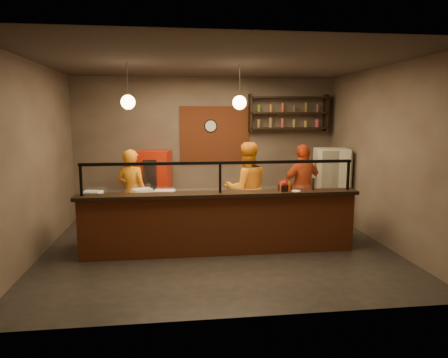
{
  "coord_description": "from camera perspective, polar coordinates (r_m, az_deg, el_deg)",
  "views": [
    {
      "loc": [
        -0.75,
        -6.77,
        2.3
      ],
      "look_at": [
        0.14,
        0.3,
        1.19
      ],
      "focal_mm": 32.0,
      "sensor_mm": 36.0,
      "label": 1
    }
  ],
  "objects": [
    {
      "name": "wall_clock",
      "position": [
        9.27,
        -1.93,
        7.57
      ],
      "size": [
        0.3,
        0.04,
        0.3
      ],
      "primitive_type": "cylinder",
      "rotation": [
        1.57,
        0.0,
        0.0
      ],
      "color": "black",
      "rests_on": "wall_back"
    },
    {
      "name": "fridge",
      "position": [
        8.94,
        14.94,
        -1.01
      ],
      "size": [
        0.8,
        0.76,
        1.64
      ],
      "primitive_type": "cube",
      "rotation": [
        0.0,
        0.0,
        -0.21
      ],
      "color": "beige",
      "rests_on": "floor"
    },
    {
      "name": "prep_tub_a",
      "position": [
        7.16,
        -11.6,
        -1.99
      ],
      "size": [
        0.39,
        0.36,
        0.16
      ],
      "primitive_type": "cube",
      "rotation": [
        0.0,
        0.0,
        0.39
      ],
      "color": "white",
      "rests_on": "worktop"
    },
    {
      "name": "service_counter",
      "position": [
        6.75,
        -0.55,
        -6.63
      ],
      "size": [
        4.6,
        0.25,
        1.0
      ],
      "primitive_type": "cube",
      "color": "brown",
      "rests_on": "floor"
    },
    {
      "name": "brick_patch",
      "position": [
        9.29,
        -1.32,
        6.34
      ],
      "size": [
        1.6,
        0.04,
        1.3
      ],
      "primitive_type": "cube",
      "color": "brown",
      "rests_on": "wall_back"
    },
    {
      "name": "wall_shelving",
      "position": [
        9.47,
        9.2,
        9.31
      ],
      "size": [
        1.84,
        0.28,
        0.85
      ],
      "color": "black",
      "rests_on": "wall_back"
    },
    {
      "name": "counter_ledge",
      "position": [
        6.63,
        -0.56,
        -2.22
      ],
      "size": [
        4.7,
        0.37,
        0.06
      ],
      "primitive_type": "cube",
      "color": "black",
      "rests_on": "service_counter"
    },
    {
      "name": "wall_front",
      "position": [
        4.39,
        2.75,
        -0.35
      ],
      "size": [
        6.0,
        0.0,
        6.0
      ],
      "primitive_type": "plane",
      "rotation": [
        -1.57,
        0.0,
        0.0
      ],
      "color": "#6D5E50",
      "rests_on": "floor"
    },
    {
      "name": "wall_right",
      "position": [
        7.77,
        21.75,
        3.02
      ],
      "size": [
        0.0,
        5.0,
        5.0
      ],
      "primitive_type": "plane",
      "rotation": [
        1.57,
        0.0,
        -1.57
      ],
      "color": "#6D5E50",
      "rests_on": "floor"
    },
    {
      "name": "pendant_right",
      "position": [
        7.07,
        2.23,
        10.86
      ],
      "size": [
        0.24,
        0.24,
        0.77
      ],
      "color": "black",
      "rests_on": "ceiling"
    },
    {
      "name": "rolling_pin",
      "position": [
        7.06,
        -13.26,
        -2.61
      ],
      "size": [
        0.34,
        0.1,
        0.06
      ],
      "primitive_type": "cylinder",
      "rotation": [
        0.0,
        1.57,
        0.14
      ],
      "color": "yellow",
      "rests_on": "worktop"
    },
    {
      "name": "prep_tub_b",
      "position": [
        7.2,
        -18.28,
        -2.24
      ],
      "size": [
        0.34,
        0.29,
        0.15
      ],
      "primitive_type": "cube",
      "rotation": [
        0.0,
        0.0,
        -0.2
      ],
      "color": "white",
      "rests_on": "worktop"
    },
    {
      "name": "cook_mid",
      "position": [
        7.85,
        3.23,
        -1.38
      ],
      "size": [
        0.96,
        0.79,
        1.82
      ],
      "primitive_type": "imported",
      "rotation": [
        0.0,
        0.0,
        3.26
      ],
      "color": "orange",
      "rests_on": "floor"
    },
    {
      "name": "worktop",
      "position": [
        7.15,
        -1.02,
        -2.68
      ],
      "size": [
        4.6,
        0.75,
        0.05
      ],
      "primitive_type": "cube",
      "color": "silver",
      "rests_on": "worktop_cabinet"
    },
    {
      "name": "pendant_left",
      "position": [
        7.01,
        -13.55,
        10.64
      ],
      "size": [
        0.24,
        0.24,
        0.77
      ],
      "color": "black",
      "rests_on": "ceiling"
    },
    {
      "name": "ceiling",
      "position": [
        6.87,
        -0.89,
        16.35
      ],
      "size": [
        6.0,
        6.0,
        0.0
      ],
      "primitive_type": "plane",
      "rotation": [
        3.14,
        0.0,
        0.0
      ],
      "color": "#3C342F",
      "rests_on": "wall_back"
    },
    {
      "name": "sneeze_guard",
      "position": [
        6.58,
        -0.56,
        0.69
      ],
      "size": [
        4.5,
        0.05,
        0.52
      ],
      "color": "white",
      "rests_on": "counter_ledge"
    },
    {
      "name": "worktop_cabinet",
      "position": [
        7.25,
        -1.01,
        -6.16
      ],
      "size": [
        4.6,
        0.75,
        0.85
      ],
      "primitive_type": "cube",
      "color": "gray",
      "rests_on": "floor"
    },
    {
      "name": "floor",
      "position": [
        7.19,
        -0.83,
        -9.85
      ],
      "size": [
        6.0,
        6.0,
        0.0
      ],
      "primitive_type": "plane",
      "color": "black",
      "rests_on": "ground"
    },
    {
      "name": "wall_left",
      "position": [
        7.17,
        -25.46,
        2.36
      ],
      "size": [
        0.0,
        5.0,
        5.0
      ],
      "primitive_type": "plane",
      "rotation": [
        1.57,
        0.0,
        1.57
      ],
      "color": "#6D5E50",
      "rests_on": "floor"
    },
    {
      "name": "condiment_caddy",
      "position": [
        6.85,
        8.66,
        -1.26
      ],
      "size": [
        0.22,
        0.18,
        0.11
      ],
      "primitive_type": "cube",
      "rotation": [
        0.0,
        0.0,
        0.2
      ],
      "color": "black",
      "rests_on": "counter_ledge"
    },
    {
      "name": "cook_right",
      "position": [
        8.47,
        11.22,
        -1.04
      ],
      "size": [
        1.1,
        0.69,
        1.75
      ],
      "primitive_type": "imported",
      "rotation": [
        0.0,
        0.0,
        3.41
      ],
      "color": "red",
      "rests_on": "floor"
    },
    {
      "name": "pizza_dough",
      "position": [
        7.16,
        -5.05,
        -2.44
      ],
      "size": [
        0.51,
        0.51,
        0.01
      ],
      "primitive_type": "cylinder",
      "rotation": [
        0.0,
        0.0,
        0.01
      ],
      "color": "white",
      "rests_on": "worktop"
    },
    {
      "name": "wall_back",
      "position": [
        9.32,
        -2.55,
        4.5
      ],
      "size": [
        6.0,
        0.0,
        6.0
      ],
      "primitive_type": "plane",
      "rotation": [
        1.57,
        0.0,
        0.0
      ],
      "color": "#6D5E50",
      "rests_on": "floor"
    },
    {
      "name": "red_cooler",
      "position": [
        9.06,
        -9.81,
        -0.94
      ],
      "size": [
        0.78,
        0.73,
        1.57
      ],
      "primitive_type": "cube",
      "rotation": [
        0.0,
        0.0,
        -0.19
      ],
      "color": "#B51F0C",
      "rests_on": "floor"
    },
    {
      "name": "cook_left",
      "position": [
        8.02,
        -13.02,
        -1.86
      ],
      "size": [
        0.73,
        0.61,
        1.69
      ],
      "primitive_type": "imported",
      "rotation": [
        0.0,
        0.0,
        2.74
      ],
      "color": "orange",
      "rests_on": "floor"
    },
    {
      "name": "prep_tub_c",
      "position": [
        6.89,
        -8.5,
        -2.28
      ],
      "size": [
        0.37,
        0.31,
        0.17
      ],
      "primitive_type": "cube",
      "rotation": [
        0.0,
        0.0,
        -0.14
      ],
      "color": "white",
      "rests_on": "worktop"
    },
    {
      "name": "small_plate",
      "position": [
        6.85,
        10.22,
        -1.7
      ],
      "size": [
        0.21,
        0.21,
        0.01
      ],
      "primitive_type": "cylinder",
      "rotation": [
        0.0,
        0.0,
        -0.37
      ],
      "color": "white",
      "rests_on": "counter_ledge"
    },
    {
      "name": "pepper_mill",
      "position": [
        7.02,
        12.62,
        -0.71
      ],
      "size": [
        0.06,
        0.06,
        0.21
      ],
      "primitive_type": "cylinder",
      "rotation": [
        0.0,
        0.0,
        -0.39
      ],
      "color": "black",
      "rests_on": "counter_ledge"
    }
  ]
}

